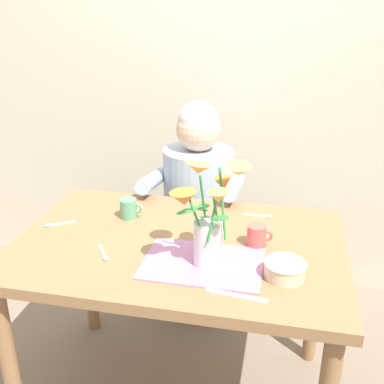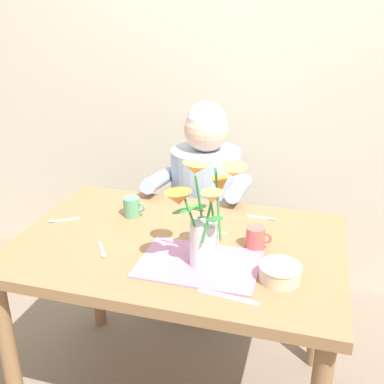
# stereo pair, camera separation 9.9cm
# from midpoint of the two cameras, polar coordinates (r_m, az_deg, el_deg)

# --- Properties ---
(wood_panel_backdrop) EXTENTS (4.00, 0.10, 2.50)m
(wood_panel_backdrop) POSITION_cam_midpoint_polar(r_m,az_deg,el_deg) (2.53, 2.84, 15.66)
(wood_panel_backdrop) COLOR beige
(wood_panel_backdrop) RESTS_ON ground_plane
(dining_table) EXTENTS (1.20, 0.80, 0.74)m
(dining_table) POSITION_cam_midpoint_polar(r_m,az_deg,el_deg) (1.74, -3.31, -9.01)
(dining_table) COLOR olive
(dining_table) RESTS_ON ground_plane
(seated_person) EXTENTS (0.45, 0.47, 1.14)m
(seated_person) POSITION_cam_midpoint_polar(r_m,az_deg,el_deg) (2.31, -0.52, -2.77)
(seated_person) COLOR #4C4C56
(seated_person) RESTS_ON ground_plane
(striped_placemat) EXTENTS (0.40, 0.28, 0.00)m
(striped_placemat) POSITION_cam_midpoint_polar(r_m,az_deg,el_deg) (1.55, -0.49, -8.92)
(striped_placemat) COLOR #B275A3
(striped_placemat) RESTS_ON dining_table
(flower_vase) EXTENTS (0.25, 0.22, 0.37)m
(flower_vase) POSITION_cam_midpoint_polar(r_m,az_deg,el_deg) (1.46, 0.10, -3.18)
(flower_vase) COLOR silver
(flower_vase) RESTS_ON dining_table
(ceramic_bowl) EXTENTS (0.14, 0.14, 0.06)m
(ceramic_bowl) POSITION_cam_midpoint_polar(r_m,az_deg,el_deg) (1.49, 9.62, -9.45)
(ceramic_bowl) COLOR beige
(ceramic_bowl) RESTS_ON dining_table
(dinner_knife) EXTENTS (0.19, 0.04, 0.00)m
(dinner_knife) POSITION_cam_midpoint_polar(r_m,az_deg,el_deg) (1.40, 3.44, -12.81)
(dinner_knife) COLOR silver
(dinner_knife) RESTS_ON dining_table
(tea_cup) EXTENTS (0.09, 0.07, 0.08)m
(tea_cup) POSITION_cam_midpoint_polar(r_m,az_deg,el_deg) (1.87, -9.40, -2.07)
(tea_cup) COLOR #569970
(tea_cup) RESTS_ON dining_table
(ceramic_mug) EXTENTS (0.09, 0.07, 0.08)m
(ceramic_mug) POSITION_cam_midpoint_polar(r_m,az_deg,el_deg) (1.65, 6.39, -5.47)
(ceramic_mug) COLOR #CC564C
(ceramic_mug) RESTS_ON dining_table
(spoon_0) EXTENTS (0.12, 0.02, 0.01)m
(spoon_0) POSITION_cam_midpoint_polar(r_m,az_deg,el_deg) (1.89, 7.36, -3.00)
(spoon_0) COLOR silver
(spoon_0) RESTS_ON dining_table
(spoon_1) EXTENTS (0.11, 0.08, 0.01)m
(spoon_1) POSITION_cam_midpoint_polar(r_m,az_deg,el_deg) (1.90, -18.19, -3.87)
(spoon_1) COLOR silver
(spoon_1) RESTS_ON dining_table
(spoon_2) EXTENTS (0.08, 0.11, 0.01)m
(spoon_2) POSITION_cam_midpoint_polar(r_m,az_deg,el_deg) (1.63, -12.65, -7.71)
(spoon_2) COLOR silver
(spoon_2) RESTS_ON dining_table
(spoon_3) EXTENTS (0.12, 0.04, 0.01)m
(spoon_3) POSITION_cam_midpoint_polar(r_m,az_deg,el_deg) (1.74, 0.06, -5.08)
(spoon_3) COLOR silver
(spoon_3) RESTS_ON dining_table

